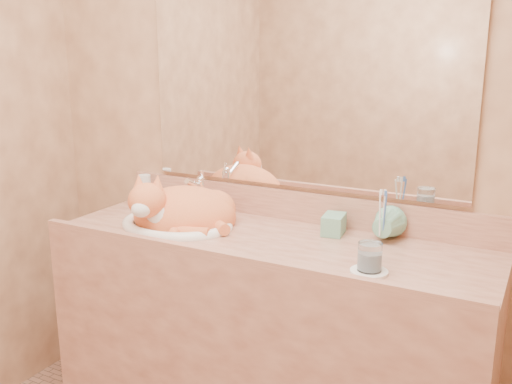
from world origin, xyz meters
The scene contains 12 objects.
wall_back centered at (0.00, 1.00, 1.25)m, with size 2.40×0.02×2.50m, color #906041.
vanity_counter centered at (0.00, 0.72, 0.42)m, with size 1.60×0.55×0.85m, color #905340, non-canonical shape.
mirror centered at (0.00, 0.99, 1.39)m, with size 1.30×0.02×0.80m, color white.
sink_basin centered at (-0.38, 0.70, 0.92)m, with size 0.44×0.37×0.14m, color white, non-canonical shape.
faucet centered at (-0.38, 0.88, 0.94)m, with size 0.05×0.12×0.17m, color white, non-canonical shape.
cat centered at (-0.37, 0.71, 0.92)m, with size 0.41×0.33×0.22m, color #DC6132, non-canonical shape.
soap_dispenser centered at (0.20, 0.84, 0.93)m, with size 0.07×0.08×0.17m, color #6CAD8E.
toothbrush_cup centered at (0.38, 0.86, 0.90)m, with size 0.12×0.12×0.11m, color #6CAD8E.
toothbrushes centered at (0.38, 0.86, 0.97)m, with size 0.03×0.03×0.20m, color silver, non-canonical shape.
saucer centered at (0.42, 0.58, 0.85)m, with size 0.12×0.12×0.01m, color white.
water_glass centered at (0.42, 0.58, 0.90)m, with size 0.07×0.07×0.09m, color silver.
lotion_bottle centered at (-0.69, 0.90, 0.92)m, with size 0.05×0.05×0.13m, color silver.
Camera 1 is at (0.88, -1.02, 1.51)m, focal length 40.00 mm.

